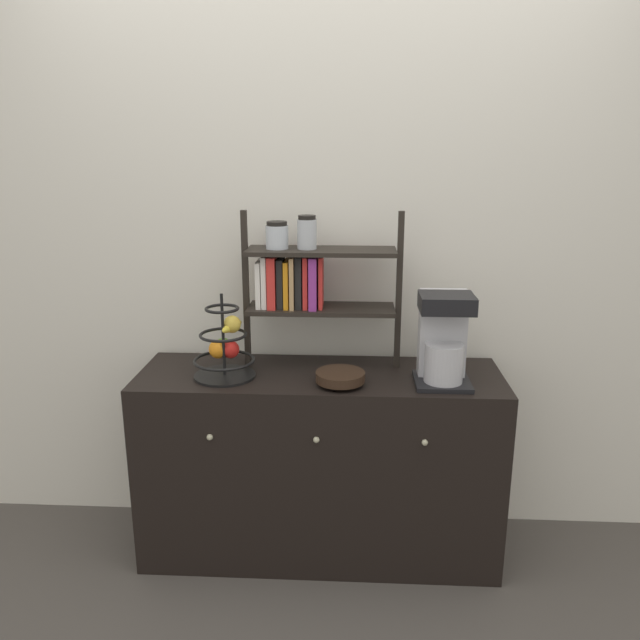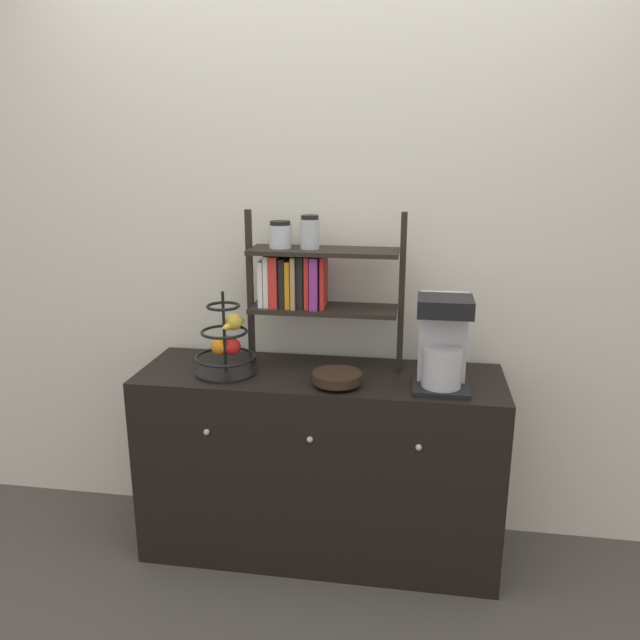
# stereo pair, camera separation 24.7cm
# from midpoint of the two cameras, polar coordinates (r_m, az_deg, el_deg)

# --- Properties ---
(ground_plane) EXTENTS (12.00, 12.00, 0.00)m
(ground_plane) POSITION_cam_midpoint_polar(r_m,az_deg,el_deg) (2.74, 1.95, -22.77)
(ground_plane) COLOR #47423D
(wall_back) EXTENTS (7.00, 0.05, 2.60)m
(wall_back) POSITION_cam_midpoint_polar(r_m,az_deg,el_deg) (2.69, 3.57, 7.03)
(wall_back) COLOR silver
(wall_back) RESTS_ON ground_plane
(sideboard) EXTENTS (1.48, 0.48, 0.81)m
(sideboard) POSITION_cam_midpoint_polar(r_m,az_deg,el_deg) (2.71, 2.66, -12.99)
(sideboard) COLOR black
(sideboard) RESTS_ON ground_plane
(coffee_maker) EXTENTS (0.21, 0.21, 0.36)m
(coffee_maker) POSITION_cam_midpoint_polar(r_m,az_deg,el_deg) (2.42, 14.06, -2.11)
(coffee_maker) COLOR black
(coffee_maker) RESTS_ON sideboard
(fruit_stand) EXTENTS (0.25, 0.25, 0.34)m
(fruit_stand) POSITION_cam_midpoint_polar(r_m,az_deg,el_deg) (2.53, -5.81, -2.31)
(fruit_stand) COLOR black
(fruit_stand) RESTS_ON sideboard
(wooden_bowl) EXTENTS (0.19, 0.19, 0.05)m
(wooden_bowl) POSITION_cam_midpoint_polar(r_m,az_deg,el_deg) (2.41, 4.50, -5.35)
(wooden_bowl) COLOR black
(wooden_bowl) RESTS_ON sideboard
(shelf_hutch) EXTENTS (0.65, 0.20, 0.65)m
(shelf_hutch) POSITION_cam_midpoint_polar(r_m,az_deg,el_deg) (2.54, 1.43, 4.06)
(shelf_hutch) COLOR black
(shelf_hutch) RESTS_ON sideboard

